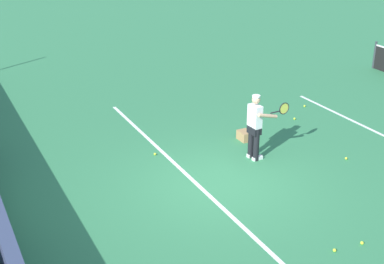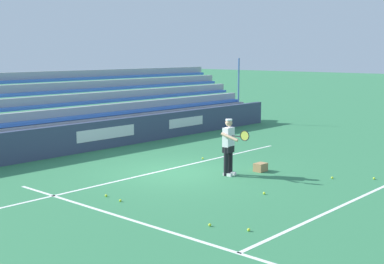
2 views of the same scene
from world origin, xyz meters
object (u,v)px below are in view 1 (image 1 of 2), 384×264
at_px(tennis_player, 255,126).
at_px(tennis_ball_midcourt, 335,250).
at_px(ball_box_cardboard, 245,136).
at_px(tennis_ball_far_right, 155,154).
at_px(tennis_ball_near_player, 362,243).
at_px(tennis_ball_on_baseline, 295,119).
at_px(tennis_ball_toward_net, 305,106).
at_px(tennis_ball_by_box, 346,158).

height_order(tennis_player, tennis_ball_midcourt, tennis_player).
relative_size(ball_box_cardboard, tennis_ball_far_right, 6.06).
relative_size(tennis_ball_near_player, tennis_ball_on_baseline, 1.00).
height_order(ball_box_cardboard, tennis_ball_toward_net, ball_box_cardboard).
bearing_deg(tennis_ball_far_right, tennis_ball_by_box, 59.89).
height_order(tennis_player, tennis_ball_by_box, tennis_player).
bearing_deg(tennis_player, ball_box_cardboard, 159.61).
xyz_separation_m(tennis_ball_midcourt, tennis_ball_toward_net, (-6.46, 4.36, 0.00)).
bearing_deg(tennis_ball_on_baseline, tennis_ball_near_player, -25.64).
height_order(ball_box_cardboard, tennis_ball_midcourt, ball_box_cardboard).
height_order(tennis_player, tennis_ball_near_player, tennis_player).
distance_m(tennis_ball_near_player, tennis_ball_toward_net, 7.51).
distance_m(tennis_ball_toward_net, tennis_ball_far_right, 5.80).
distance_m(ball_box_cardboard, tennis_ball_toward_net, 3.38).
relative_size(tennis_ball_on_baseline, tennis_ball_toward_net, 1.00).
relative_size(ball_box_cardboard, tennis_ball_on_baseline, 6.06).
distance_m(ball_box_cardboard, tennis_ball_near_player, 5.24).
relative_size(tennis_player, tennis_ball_midcourt, 25.98).
relative_size(tennis_ball_near_player, tennis_ball_toward_net, 1.00).
bearing_deg(ball_box_cardboard, tennis_ball_on_baseline, 105.13).
bearing_deg(tennis_ball_far_right, tennis_ball_toward_net, 100.75).
bearing_deg(tennis_ball_toward_net, tennis_ball_midcourt, -34.02).
relative_size(tennis_player, tennis_ball_near_player, 25.98).
distance_m(tennis_player, ball_box_cardboard, 1.40).
xyz_separation_m(ball_box_cardboard, tennis_ball_midcourt, (5.14, -1.25, -0.10)).
distance_m(tennis_ball_by_box, tennis_ball_toward_net, 3.83).
distance_m(tennis_ball_midcourt, tennis_ball_by_box, 4.12).
relative_size(tennis_ball_near_player, tennis_ball_midcourt, 1.00).
xyz_separation_m(tennis_player, ball_box_cardboard, (-1.09, 0.41, -0.76)).
bearing_deg(tennis_player, tennis_ball_by_box, 61.23).
bearing_deg(tennis_ball_toward_net, tennis_ball_far_right, -79.25).
height_order(tennis_ball_near_player, tennis_ball_midcourt, same).
bearing_deg(tennis_ball_on_baseline, tennis_ball_far_right, -85.84).
bearing_deg(tennis_ball_near_player, tennis_ball_toward_net, 150.21).
relative_size(tennis_player, tennis_ball_far_right, 25.98).
relative_size(tennis_ball_midcourt, tennis_ball_far_right, 1.00).
height_order(tennis_ball_on_baseline, tennis_ball_by_box, same).
bearing_deg(tennis_ball_near_player, tennis_ball_by_box, 142.52).
relative_size(tennis_ball_on_baseline, tennis_ball_by_box, 1.00).
distance_m(tennis_player, tennis_ball_far_right, 2.70).
height_order(tennis_ball_near_player, tennis_ball_far_right, same).
distance_m(tennis_ball_near_player, tennis_ball_midcourt, 0.63).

